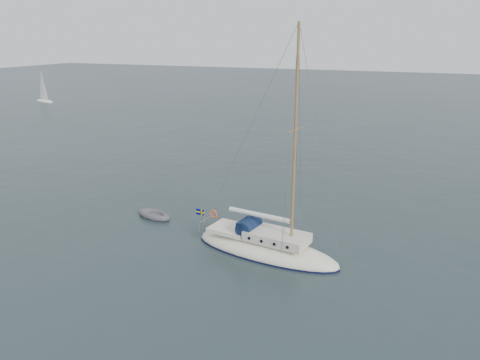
% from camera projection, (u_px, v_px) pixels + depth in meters
% --- Properties ---
extents(ground, '(300.00, 300.00, 0.00)m').
position_uv_depth(ground, '(287.00, 261.00, 26.20)').
color(ground, black).
rests_on(ground, ground).
extents(sailboat, '(9.36, 2.80, 13.33)m').
position_uv_depth(sailboat, '(266.00, 237.00, 26.84)').
color(sailboat, white).
rests_on(sailboat, ground).
extents(dinghy, '(2.77, 1.25, 0.40)m').
position_uv_depth(dinghy, '(154.00, 215.00, 32.40)').
color(dinghy, '#525258').
rests_on(dinghy, ground).
extents(distant_yacht_a, '(5.34, 2.85, 7.08)m').
position_uv_depth(distant_yacht_a, '(42.00, 86.00, 87.97)').
color(distant_yacht_a, silver).
rests_on(distant_yacht_a, ground).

